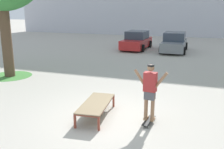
{
  "coord_description": "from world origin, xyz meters",
  "views": [
    {
      "loc": [
        2.58,
        -6.95,
        3.3
      ],
      "look_at": [
        -0.37,
        1.45,
        1.0
      ],
      "focal_mm": 41.08,
      "sensor_mm": 36.0,
      "label": 1
    }
  ],
  "objects": [
    {
      "name": "skateboard",
      "position": [
        1.29,
        0.01,
        0.08
      ],
      "size": [
        0.28,
        0.82,
        0.09
      ],
      "color": "black",
      "rests_on": "ground"
    },
    {
      "name": "grass_patch_near_left",
      "position": [
        -6.41,
        3.12,
        0.0
      ],
      "size": [
        2.13,
        2.13,
        0.01
      ],
      "primitive_type": "cylinder",
      "color": "#47893D",
      "rests_on": "ground"
    },
    {
      "name": "skater",
      "position": [
        1.29,
        0.01,
        1.07
      ],
      "size": [
        1.0,
        0.31,
        1.69
      ],
      "color": "#8E6647",
      "rests_on": "skateboard"
    },
    {
      "name": "skate_box",
      "position": [
        -0.37,
        -0.05,
        0.41
      ],
      "size": [
        0.96,
        1.97,
        0.46
      ],
      "color": "brown",
      "rests_on": "ground"
    },
    {
      "name": "car_red",
      "position": [
        -2.55,
        13.87,
        0.69
      ],
      "size": [
        2.01,
        4.25,
        1.5
      ],
      "color": "red",
      "rests_on": "ground"
    },
    {
      "name": "car_grey",
      "position": [
        0.54,
        13.61,
        0.69
      ],
      "size": [
        1.96,
        4.22,
        1.5
      ],
      "color": "slate",
      "rests_on": "ground"
    },
    {
      "name": "ground_plane",
      "position": [
        0.0,
        0.0,
        0.0
      ],
      "size": [
        120.0,
        120.0,
        0.0
      ],
      "primitive_type": "plane",
      "color": "#B2AA9E"
    }
  ]
}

